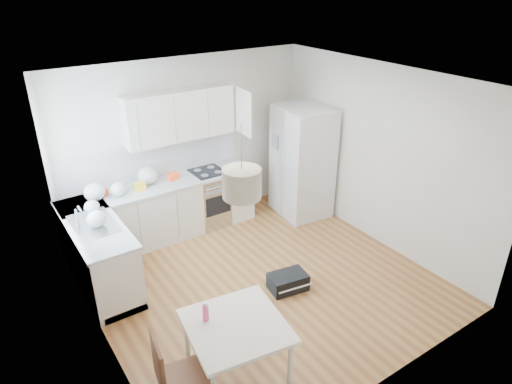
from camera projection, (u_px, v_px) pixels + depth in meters
floor at (261, 280)px, 6.24m from camera, size 4.20×4.20×0.00m
ceiling at (262, 82)px, 5.06m from camera, size 4.20×4.20×0.00m
wall_back at (186, 144)px, 7.21m from camera, size 4.20×0.00×4.20m
wall_left at (90, 242)px, 4.59m from camera, size 0.00×4.20×4.20m
wall_right at (379, 157)px, 6.70m from camera, size 0.00×4.20×4.20m
window_glassblock at (57, 169)px, 5.28m from camera, size 0.02×1.00×1.00m
cabinets_back at (164, 212)px, 7.08m from camera, size 3.00×0.60×0.88m
cabinets_left at (98, 254)px, 6.03m from camera, size 0.60×1.80×0.88m
counter_back at (161, 185)px, 6.88m from camera, size 3.02×0.64×0.04m
counter_left at (93, 224)px, 5.83m from camera, size 0.64×1.82×0.04m
backsplash_back at (152, 160)px, 6.97m from camera, size 3.00×0.01×0.58m
backsplash_left at (64, 208)px, 5.55m from camera, size 0.01×1.80×0.58m
upper_cabinets at (180, 115)px, 6.79m from camera, size 1.70×0.32×0.75m
range_oven at (209, 199)px, 7.49m from camera, size 0.50×0.61×0.88m
sink at (94, 224)px, 5.79m from camera, size 0.50×0.80×0.16m
refrigerator at (302, 161)px, 7.65m from camera, size 0.97×1.02×1.86m
dining_table at (236, 331)px, 4.44m from camera, size 1.05×1.05×0.73m
dining_chair at (184, 376)px, 4.14m from camera, size 0.48×0.48×0.99m
drink_bottle at (205, 311)px, 4.42m from camera, size 0.06×0.06×0.21m
gym_bag at (288, 282)px, 6.02m from camera, size 0.54×0.40×0.23m
pendant_lamp at (242, 183)px, 3.89m from camera, size 0.37×0.37×0.26m
grocery_bag_a at (94, 192)px, 6.32m from camera, size 0.29×0.25×0.26m
grocery_bag_b at (118, 189)px, 6.46m from camera, size 0.23×0.19×0.21m
grocery_bag_c at (148, 176)px, 6.81m from camera, size 0.30×0.26×0.27m
grocery_bag_d at (92, 207)px, 6.01m from camera, size 0.20×0.17×0.18m
grocery_bag_e at (96, 219)px, 5.68m from camera, size 0.24×0.21×0.22m
snack_orange at (173, 176)px, 6.99m from camera, size 0.18×0.13×0.11m
snack_yellow at (140, 186)px, 6.66m from camera, size 0.17×0.11×0.11m
snack_red at (103, 193)px, 6.48m from camera, size 0.17×0.16×0.10m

